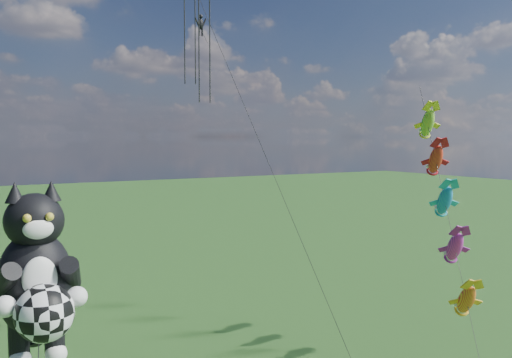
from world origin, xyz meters
TOP-DOWN VIEW (x-y plane):
  - cat_kite_rig at (-1.96, 2.01)m, footprint 2.69×4.25m
  - fish_windsock_rig at (21.54, 7.33)m, footprint 8.85×13.41m
  - parafoil_rig at (11.72, 19.47)m, footprint 3.14×17.33m

SIDE VIEW (x-z plane):
  - cat_kite_rig at x=-1.96m, z-range 3.03..14.87m
  - fish_windsock_rig at x=21.54m, z-range 1.03..17.77m
  - parafoil_rig at x=11.72m, z-range 7.69..33.35m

